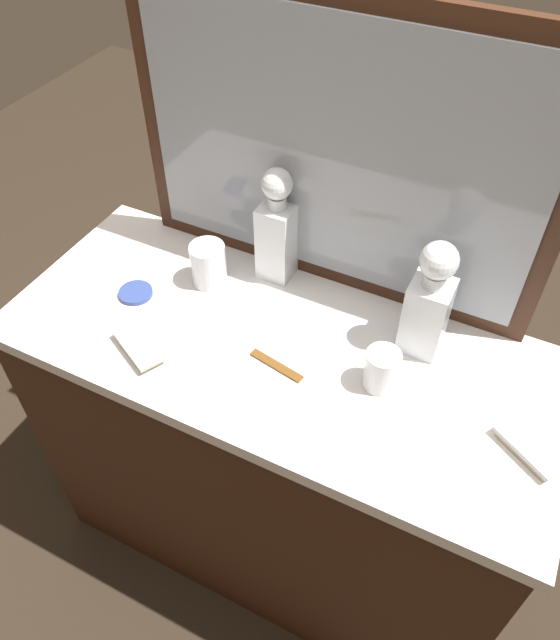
% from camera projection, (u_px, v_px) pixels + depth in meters
% --- Properties ---
extents(ground_plane, '(6.00, 6.00, 0.00)m').
position_uv_depth(ground_plane, '(280.00, 531.00, 2.08)').
color(ground_plane, '#2D2319').
extents(dresser, '(1.30, 0.56, 0.94)m').
position_uv_depth(dresser, '(280.00, 456.00, 1.74)').
color(dresser, '#381E11').
rests_on(dresser, ground_plane).
extents(dresser_mirror, '(0.98, 0.03, 0.68)m').
position_uv_depth(dresser_mirror, '(335.00, 157.00, 1.32)').
color(dresser_mirror, '#381E11').
rests_on(dresser_mirror, dresser).
extents(crystal_decanter_rear, '(0.08, 0.08, 0.30)m').
position_uv_depth(crystal_decanter_rear, '(277.00, 235.00, 1.49)').
color(crystal_decanter_rear, white).
rests_on(crystal_decanter_rear, dresser).
extents(crystal_decanter_center, '(0.09, 0.09, 0.29)m').
position_uv_depth(crystal_decanter_center, '(428.00, 308.00, 1.32)').
color(crystal_decanter_center, white).
rests_on(crystal_decanter_center, dresser).
extents(crystal_tumbler_front, '(0.09, 0.09, 0.11)m').
position_uv_depth(crystal_tumbler_front, '(209.00, 266.00, 1.52)').
color(crystal_tumbler_front, white).
rests_on(crystal_tumbler_front, dresser).
extents(crystal_tumbler_center, '(0.07, 0.07, 0.10)m').
position_uv_depth(crystal_tumbler_center, '(381.00, 371.00, 1.30)').
color(crystal_tumbler_center, white).
rests_on(crystal_tumbler_center, dresser).
extents(silver_brush_right, '(0.15, 0.12, 0.02)m').
position_uv_depth(silver_brush_right, '(529.00, 448.00, 1.20)').
color(silver_brush_right, '#B7A88C').
rests_on(silver_brush_right, dresser).
extents(silver_brush_far_right, '(0.16, 0.12, 0.02)m').
position_uv_depth(silver_brush_far_right, '(139.00, 347.00, 1.38)').
color(silver_brush_far_right, '#B7A88C').
rests_on(silver_brush_far_right, dresser).
extents(porcelain_dish, '(0.08, 0.08, 0.01)m').
position_uv_depth(porcelain_dish, '(136.00, 293.00, 1.52)').
color(porcelain_dish, '#33478C').
rests_on(porcelain_dish, dresser).
extents(tortoiseshell_comb, '(0.14, 0.04, 0.01)m').
position_uv_depth(tortoiseshell_comb, '(276.00, 366.00, 1.36)').
color(tortoiseshell_comb, brown).
rests_on(tortoiseshell_comb, dresser).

